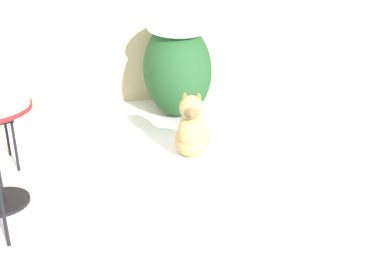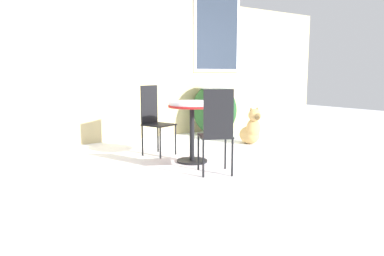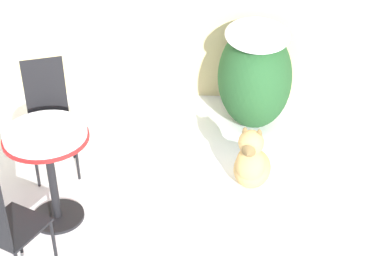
{
  "view_description": "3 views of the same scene",
  "coord_description": "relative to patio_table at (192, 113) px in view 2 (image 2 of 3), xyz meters",
  "views": [
    {
      "loc": [
        -0.29,
        -3.27,
        1.93
      ],
      "look_at": [
        0.52,
        0.61,
        0.26
      ],
      "focal_mm": 45.0,
      "sensor_mm": 36.0,
      "label": 1
    },
    {
      "loc": [
        -3.93,
        -4.03,
        1.2
      ],
      "look_at": [
        -1.06,
        0.07,
        0.47
      ],
      "focal_mm": 35.0,
      "sensor_mm": 36.0,
      "label": 2
    },
    {
      "loc": [
        0.16,
        -3.52,
        3.11
      ],
      "look_at": [
        0.0,
        0.6,
        0.55
      ],
      "focal_mm": 55.0,
      "sensor_mm": 36.0,
      "label": 3
    }
  ],
  "objects": [
    {
      "name": "ground_plane",
      "position": [
        1.06,
        -0.07,
        -0.67
      ],
      "size": [
        16.0,
        16.0,
        0.0
      ],
      "primitive_type": "plane",
      "color": "white"
    },
    {
      "name": "house_wall",
      "position": [
        1.13,
        2.12,
        0.69
      ],
      "size": [
        8.0,
        0.1,
        2.92
      ],
      "color": "#D1BC84",
      "rests_on": "ground_plane"
    },
    {
      "name": "shrub_left",
      "position": [
        1.63,
        1.58,
        -0.13
      ],
      "size": [
        0.73,
        1.02,
        1.01
      ],
      "color": "#235128",
      "rests_on": "ground_plane"
    },
    {
      "name": "patio_table",
      "position": [
        0.0,
        0.0,
        0.0
      ],
      "size": [
        0.64,
        0.64,
        0.83
      ],
      "color": "black",
      "rests_on": "ground_plane"
    },
    {
      "name": "patio_chair_near_table",
      "position": [
        -0.18,
        0.71,
        -0.12
      ],
      "size": [
        0.49,
        0.49,
        1.03
      ],
      "rotation": [
        0.0,
        0.0,
        0.33
      ],
      "color": "black",
      "rests_on": "ground_plane"
    },
    {
      "name": "patio_chair_far_side",
      "position": [
        -0.14,
        -0.71,
        -0.12
      ],
      "size": [
        0.51,
        0.51,
        1.03
      ],
      "rotation": [
        0.0,
        0.0,
        2.68
      ],
      "color": "black",
      "rests_on": "ground_plane"
    },
    {
      "name": "dog",
      "position": [
        1.57,
        0.48,
        -0.43
      ],
      "size": [
        0.4,
        0.61,
        0.64
      ],
      "rotation": [
        0.0,
        0.0,
        -0.23
      ],
      "color": "tan",
      "rests_on": "ground_plane"
    }
  ]
}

